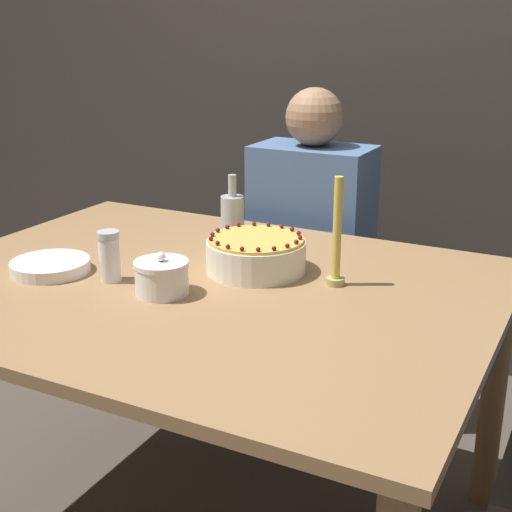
# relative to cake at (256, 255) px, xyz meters

# --- Properties ---
(wall_behind) EXTENTS (8.00, 0.05, 2.60)m
(wall_behind) POSITION_rel_cake_xyz_m (-0.09, 1.26, 0.49)
(wall_behind) COLOR #38332D
(wall_behind) RESTS_ON ground_plane
(dining_table) EXTENTS (1.48, 1.14, 0.76)m
(dining_table) POSITION_rel_cake_xyz_m (-0.09, -0.14, -0.14)
(dining_table) COLOR #936D47
(dining_table) RESTS_ON ground_plane
(cake) EXTENTS (0.26, 0.26, 0.10)m
(cake) POSITION_rel_cake_xyz_m (0.00, 0.00, 0.00)
(cake) COLOR white
(cake) RESTS_ON dining_table
(sugar_bowl) EXTENTS (0.13, 0.13, 0.11)m
(sugar_bowl) POSITION_rel_cake_xyz_m (-0.13, -0.25, -0.00)
(sugar_bowl) COLOR white
(sugar_bowl) RESTS_ON dining_table
(sugar_shaker) EXTENTS (0.06, 0.06, 0.13)m
(sugar_shaker) POSITION_rel_cake_xyz_m (-0.30, -0.24, 0.02)
(sugar_shaker) COLOR white
(sugar_shaker) RESTS_ON dining_table
(plate_stack) EXTENTS (0.21, 0.21, 0.03)m
(plate_stack) POSITION_rel_cake_xyz_m (-0.48, -0.26, -0.03)
(plate_stack) COLOR white
(plate_stack) RESTS_ON dining_table
(candle) EXTENTS (0.05, 0.05, 0.28)m
(candle) POSITION_rel_cake_xyz_m (0.22, 0.00, 0.07)
(candle) COLOR tan
(candle) RESTS_ON dining_table
(bottle) EXTENTS (0.07, 0.07, 0.22)m
(bottle) POSITION_rel_cake_xyz_m (-0.14, 0.13, 0.04)
(bottle) COLOR #B2B7BC
(bottle) RESTS_ON dining_table
(person_man_blue_shirt) EXTENTS (0.40, 0.34, 1.18)m
(person_man_blue_shirt) POSITION_rel_cake_xyz_m (-0.10, 0.63, -0.29)
(person_man_blue_shirt) COLOR #473D33
(person_man_blue_shirt) RESTS_ON ground_plane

